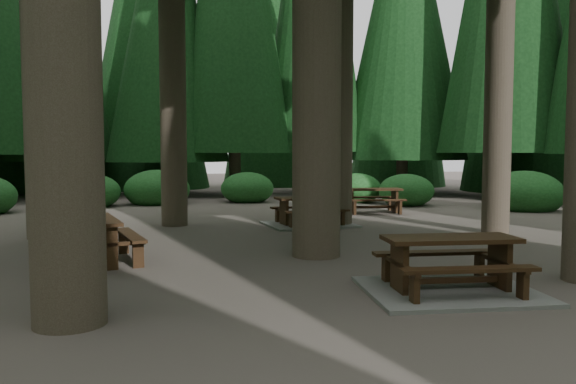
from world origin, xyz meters
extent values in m
plane|color=#574D46|center=(0.00, 0.00, 0.00)|extent=(80.00, 80.00, 0.00)
cube|color=gray|center=(1.77, -2.70, 0.03)|extent=(2.33, 1.99, 0.05)
cube|color=black|center=(1.77, -2.70, 0.70)|extent=(1.75, 0.82, 0.06)
cube|color=black|center=(1.82, -2.13, 0.42)|extent=(1.70, 0.40, 0.05)
cube|color=black|center=(1.71, -3.26, 0.42)|extent=(1.70, 0.40, 0.05)
cube|color=black|center=(1.10, -2.63, 0.34)|extent=(0.13, 0.52, 0.68)
cube|color=black|center=(1.10, -2.63, 0.39)|extent=(0.21, 1.36, 0.06)
cube|color=black|center=(2.44, -2.76, 0.34)|extent=(0.13, 0.52, 0.68)
cube|color=black|center=(2.44, -2.76, 0.39)|extent=(0.21, 1.36, 0.06)
cube|color=black|center=(1.77, -2.70, 0.17)|extent=(1.41, 0.22, 0.08)
cube|color=black|center=(-2.91, 0.40, 0.71)|extent=(1.02, 1.81, 0.06)
cube|color=black|center=(-3.46, 0.27, 0.43)|extent=(0.60, 1.72, 0.05)
cube|color=black|center=(-2.35, 0.52, 0.43)|extent=(0.60, 1.72, 0.05)
cube|color=black|center=(-2.76, -0.27, 0.34)|extent=(0.53, 0.19, 0.68)
cube|color=black|center=(-2.76, -0.27, 0.40)|extent=(1.36, 0.37, 0.06)
cube|color=black|center=(-3.06, 1.06, 0.34)|extent=(0.53, 0.19, 0.68)
cube|color=black|center=(-3.06, 1.06, 0.40)|extent=(1.36, 0.37, 0.06)
cube|color=black|center=(-2.91, 0.40, 0.17)|extent=(0.38, 1.40, 0.08)
cube|color=gray|center=(1.76, 4.24, 0.03)|extent=(2.26, 1.93, 0.05)
cube|color=black|center=(1.76, 4.24, 0.68)|extent=(1.70, 0.80, 0.05)
cube|color=black|center=(1.71, 4.78, 0.41)|extent=(1.65, 0.39, 0.05)
cube|color=black|center=(1.82, 3.69, 0.41)|extent=(1.65, 0.39, 0.05)
cube|color=black|center=(1.11, 4.17, 0.33)|extent=(0.12, 0.51, 0.66)
cube|color=black|center=(1.11, 4.17, 0.38)|extent=(0.20, 1.32, 0.05)
cube|color=black|center=(2.41, 4.30, 0.33)|extent=(0.12, 0.51, 0.66)
cube|color=black|center=(2.41, 4.30, 0.38)|extent=(0.20, 1.32, 0.05)
cube|color=black|center=(1.76, 4.24, 0.16)|extent=(1.37, 0.21, 0.07)
cube|color=black|center=(4.42, 6.71, 0.71)|extent=(1.77, 0.88, 0.06)
cube|color=black|center=(4.50, 7.27, 0.42)|extent=(1.71, 0.46, 0.05)
cube|color=black|center=(4.35, 6.15, 0.42)|extent=(1.71, 0.46, 0.05)
cube|color=black|center=(3.75, 6.80, 0.34)|extent=(0.14, 0.52, 0.68)
cube|color=black|center=(3.75, 6.80, 0.40)|extent=(0.26, 1.37, 0.06)
cube|color=black|center=(5.10, 6.62, 0.34)|extent=(0.14, 0.52, 0.68)
cube|color=black|center=(5.10, 6.62, 0.40)|extent=(0.26, 1.37, 0.06)
cube|color=black|center=(4.42, 6.71, 0.17)|extent=(1.41, 0.26, 0.08)
ellipsoid|color=#1D541D|center=(9.44, 6.45, 0.40)|extent=(2.42, 2.42, 1.49)
ellipsoid|color=#1D541D|center=(6.43, 8.69, 0.40)|extent=(1.90, 1.90, 1.17)
ellipsoid|color=#1D541D|center=(5.14, 10.17, 0.40)|extent=(1.84, 1.84, 1.13)
ellipsoid|color=#1D541D|center=(1.30, 11.25, 0.40)|extent=(1.95, 1.95, 1.20)
ellipsoid|color=#1D541D|center=(-1.94, 11.21, 0.40)|extent=(2.31, 2.31, 1.42)
ellipsoid|color=#1D541D|center=(-4.09, 10.56, 0.40)|extent=(1.93, 1.93, 1.19)
cone|color=black|center=(8.89, 14.45, 8.24)|extent=(5.73, 5.73, 13.48)
cone|color=black|center=(-1.44, 15.36, 7.89)|extent=(5.17, 5.17, 12.91)
cone|color=black|center=(-6.57, 16.72, 8.10)|extent=(5.82, 5.82, 13.26)
cone|color=black|center=(11.00, 19.74, 9.51)|extent=(5.26, 5.26, 19.02)
cone|color=black|center=(4.25, 21.60, 8.07)|extent=(5.34, 5.34, 16.14)
cone|color=black|center=(-2.52, 20.86, 8.43)|extent=(6.57, 6.57, 16.86)
camera|label=1|loc=(-1.87, -9.17, 1.81)|focal=35.00mm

